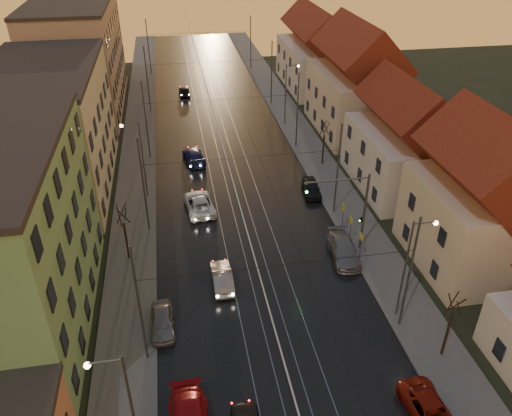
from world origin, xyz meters
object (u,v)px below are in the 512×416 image
parked_left_3 (162,321)px  street_lamp_0 (124,403)px  driving_car_1 (222,277)px  parked_right_1 (344,250)px  driving_car_2 (199,203)px  street_lamp_1 (411,260)px  street_lamp_3 (288,89)px  parked_right_2 (311,188)px  parked_right_0 (431,413)px  traffic_light_mast (354,204)px  street_lamp_2 (139,153)px  driving_car_3 (194,156)px  driving_car_4 (184,91)px

parked_left_3 → street_lamp_0: bearing=-99.9°
driving_car_1 → parked_right_1: 10.42m
street_lamp_0 → driving_car_2: size_ratio=1.48×
street_lamp_0 → street_lamp_1: size_ratio=1.00×
street_lamp_3 → parked_right_2: size_ratio=1.97×
driving_car_1 → parked_right_2: size_ratio=1.05×
parked_right_2 → parked_right_0: bearing=-84.5°
street_lamp_1 → street_lamp_3: 36.00m
street_lamp_1 → parked_left_3: size_ratio=2.04×
street_lamp_1 → traffic_light_mast: (-1.11, 8.00, -0.29)m
street_lamp_2 → street_lamp_0: bearing=-90.0°
street_lamp_2 → driving_car_1: size_ratio=1.87×
street_lamp_3 → driving_car_1: street_lamp_3 is taller
street_lamp_2 → parked_left_3: size_ratio=2.04×
driving_car_1 → parked_left_3: (-4.59, -3.90, -0.03)m
driving_car_3 → driving_car_4: (0.13, 23.06, -0.07)m
driving_car_4 → parked_right_2: 34.21m
driving_car_4 → parked_right_1: (10.82, -43.00, 0.08)m
street_lamp_0 → parked_right_0: size_ratio=1.71×
street_lamp_0 → street_lamp_1: (18.21, 8.00, 0.00)m
driving_car_3 → parked_right_0: 37.05m
street_lamp_2 → traffic_light_mast: bearing=-35.1°
driving_car_2 → parked_right_2: bearing=-179.9°
street_lamp_2 → driving_car_4: bearing=79.6°
driving_car_1 → parked_right_1: size_ratio=0.84×
street_lamp_3 → driving_car_3: size_ratio=1.60×
street_lamp_2 → parked_left_3: street_lamp_2 is taller
street_lamp_3 → traffic_light_mast: street_lamp_3 is taller
driving_car_3 → street_lamp_2: bearing=44.8°
traffic_light_mast → parked_right_2: traffic_light_mast is taller
street_lamp_2 → parked_right_1: (16.36, -12.83, -4.15)m
driving_car_1 → parked_right_0: (10.23, -13.75, -0.05)m
driving_car_4 → street_lamp_3: bearing=129.3°
street_lamp_2 → parked_left_3: 18.99m
driving_car_1 → parked_left_3: size_ratio=1.09×
parked_right_1 → street_lamp_2: bearing=146.7°
street_lamp_0 → parked_right_2: size_ratio=1.97×
driving_car_1 → parked_left_3: bearing=40.1°
driving_car_2 → driving_car_4: size_ratio=1.40×
street_lamp_0 → street_lamp_2: 28.00m
traffic_light_mast → driving_car_1: traffic_light_mast is taller
street_lamp_1 → parked_right_2: bearing=95.4°
driving_car_3 → parked_right_1: bearing=110.8°
street_lamp_2 → driving_car_2: 7.46m
parked_left_3 → parked_right_0: size_ratio=0.84×
street_lamp_0 → parked_right_1: size_ratio=1.57×
street_lamp_3 → driving_car_2: 23.70m
street_lamp_2 → street_lamp_3: size_ratio=1.00×
street_lamp_0 → traffic_light_mast: size_ratio=1.11×
street_lamp_3 → parked_right_2: street_lamp_3 is taller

